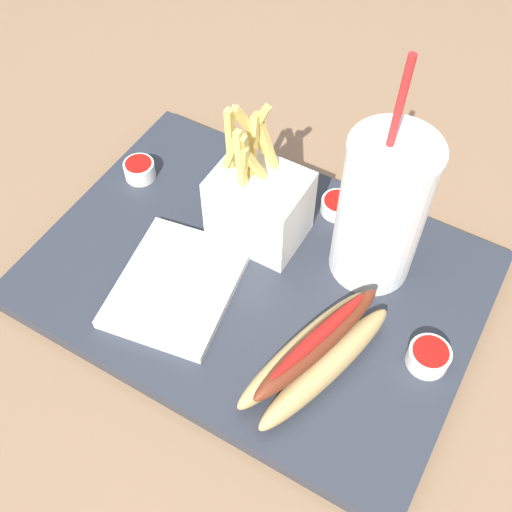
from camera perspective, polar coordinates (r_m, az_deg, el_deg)
The scene contains 9 objects.
ground_plane at distance 0.67m, azimuth -0.00°, elevation -3.05°, with size 2.40×2.40×0.02m, color #8C6B4C.
food_tray at distance 0.65m, azimuth -0.00°, elevation -2.08°, with size 0.45×0.32×0.02m, color #2D333D.
soda_cup at distance 0.60m, azimuth 11.35°, elevation 4.03°, with size 0.08×0.08×0.25m.
fries_basket at distance 0.64m, azimuth 0.23°, elevation 4.85°, with size 0.10×0.07×0.16m.
hot_dog_1 at distance 0.57m, azimuth 5.50°, elevation -8.81°, with size 0.10×0.18×0.06m.
ketchup_cup_1 at distance 0.73m, azimuth -10.57°, elevation 7.78°, with size 0.04×0.04×0.02m.
ketchup_cup_2 at distance 0.69m, azimuth 7.47°, elevation 4.63°, with size 0.04×0.04×0.02m.
ketchup_cup_3 at distance 0.60m, azimuth 15.45°, elevation -8.78°, with size 0.04×0.04×0.02m.
napkin_stack at distance 0.63m, azimuth -7.23°, elevation -2.67°, with size 0.11×0.14×0.01m, color white.
Camera 1 is at (-0.18, 0.32, 0.55)m, focal length 43.94 mm.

